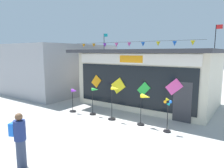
% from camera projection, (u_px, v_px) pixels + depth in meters
% --- Properties ---
extents(ground_plane, '(80.00, 80.00, 0.00)m').
position_uv_depth(ground_plane, '(113.00, 132.00, 8.91)').
color(ground_plane, '#ADAAA5').
extents(kite_shop_building, '(8.43, 5.89, 4.88)m').
position_uv_depth(kite_shop_building, '(149.00, 77.00, 13.59)').
color(kite_shop_building, beige).
rests_on(kite_shop_building, ground_plane).
extents(wind_spinner_far_left, '(0.55, 0.38, 1.36)m').
position_uv_depth(wind_spinner_far_left, '(74.00, 99.00, 11.82)').
color(wind_spinner_far_left, black).
rests_on(wind_spinner_far_left, ground_plane).
extents(wind_spinner_left, '(0.59, 0.35, 1.52)m').
position_uv_depth(wind_spinner_left, '(94.00, 99.00, 11.25)').
color(wind_spinner_left, black).
rests_on(wind_spinner_left, ground_plane).
extents(wind_spinner_center_left, '(0.63, 0.39, 1.72)m').
position_uv_depth(wind_spinner_center_left, '(114.00, 101.00, 10.38)').
color(wind_spinner_center_left, black).
rests_on(wind_spinner_center_left, ground_plane).
extents(wind_spinner_center_right, '(0.68, 0.34, 1.51)m').
position_uv_depth(wind_spinner_center_right, '(144.00, 104.00, 9.55)').
color(wind_spinner_center_right, black).
rests_on(wind_spinner_center_right, ground_plane).
extents(wind_spinner_right, '(0.32, 0.32, 1.51)m').
position_uv_depth(wind_spinner_right, '(167.00, 113.00, 8.81)').
color(wind_spinner_right, black).
rests_on(wind_spinner_right, ground_plane).
extents(person_near_camera, '(0.48, 0.41, 1.68)m').
position_uv_depth(person_near_camera, '(20.00, 139.00, 6.07)').
color(person_near_camera, '#333D56').
rests_on(person_near_camera, ground_plane).
extents(neighbour_building, '(6.53, 8.47, 4.04)m').
position_uv_depth(neighbour_building, '(61.00, 68.00, 18.48)').
color(neighbour_building, '#99999E').
rests_on(neighbour_building, ground_plane).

